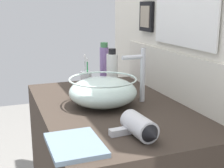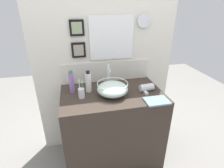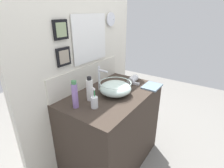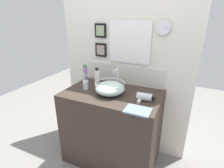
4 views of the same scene
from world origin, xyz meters
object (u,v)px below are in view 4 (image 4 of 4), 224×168
Objects in this scene: toothbrush_cup at (86,85)px; hand_towel at (138,110)px; lotion_bottle at (97,78)px; faucet at (117,76)px; glass_bowl_sink at (110,88)px; shampoo_bottle at (85,75)px; hair_drier at (146,97)px.

hand_towel is (0.68, -0.23, -0.04)m from toothbrush_cup.
hand_towel is at bearing -30.51° from lotion_bottle.
faucet is at bearing 132.43° from hand_towel.
shampoo_bottle is (-0.39, 0.14, 0.05)m from glass_bowl_sink.
hair_drier is 1.01× the size of toothbrush_cup.
faucet reaches higher than lotion_bottle.
hair_drier is 0.85× the size of lotion_bottle.
hair_drier is at bearing -10.05° from shampoo_bottle.
shampoo_bottle is (-0.17, 0.01, 0.01)m from lotion_bottle.
glass_bowl_sink reaches higher than hand_towel.
faucet is 1.06× the size of shampoo_bottle.
toothbrush_cup is at bearing 161.19° from hand_towel.
glass_bowl_sink is 1.38× the size of hand_towel.
hair_drier is 0.23m from hand_towel.
toothbrush_cup is 0.16m from lotion_bottle.
toothbrush_cup reaches higher than glass_bowl_sink.
faucet is 0.37m from toothbrush_cup.
lotion_bottle is at bearing -165.66° from faucet.
glass_bowl_sink is at bearing -90.00° from faucet.
shampoo_bottle is 1.08× the size of hand_towel.
glass_bowl_sink is 1.36× the size of lotion_bottle.
toothbrush_cup is 0.17m from shampoo_bottle.
glass_bowl_sink is 0.44m from hand_towel.
hair_drier is 0.86× the size of hand_towel.
faucet is 0.24m from lotion_bottle.
hair_drier is at bearing -0.22° from toothbrush_cup.
toothbrush_cup reaches higher than hair_drier.
glass_bowl_sink is 0.26m from lotion_bottle.
toothbrush_cup is 0.86× the size of hand_towel.
faucet reaches higher than hair_drier.
shampoo_bottle is at bearing 175.37° from lotion_bottle.
glass_bowl_sink is at bearing -29.84° from lotion_bottle.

